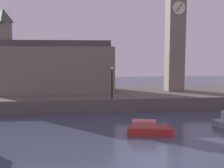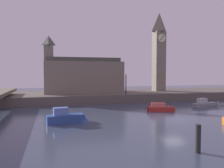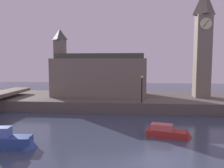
{
  "view_description": "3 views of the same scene",
  "coord_description": "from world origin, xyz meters",
  "px_view_note": "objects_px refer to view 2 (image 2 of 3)",
  "views": [
    {
      "loc": [
        -4.36,
        -16.03,
        6.63
      ],
      "look_at": [
        -0.33,
        17.57,
        2.81
      ],
      "focal_mm": 44.53,
      "sensor_mm": 36.0,
      "label": 1
    },
    {
      "loc": [
        -13.17,
        -22.17,
        5.29
      ],
      "look_at": [
        -2.45,
        17.45,
        3.22
      ],
      "focal_mm": 35.68,
      "sensor_mm": 36.0,
      "label": 2
    },
    {
      "loc": [
        -1.75,
        -15.08,
        6.81
      ],
      "look_at": [
        -4.65,
        14.82,
        3.92
      ],
      "focal_mm": 36.22,
      "sensor_mm": 36.0,
      "label": 3
    }
  ],
  "objects_px": {
    "clock_tower": "(159,51)",
    "boat_cruiser_grey": "(207,104)",
    "parliament_hall": "(82,75)",
    "boat_tour_blue": "(68,117)",
    "streetlamp": "(126,82)",
    "mooring_post_left": "(198,139)",
    "boat_dinghy_red": "(163,108)"
  },
  "relations": [
    {
      "from": "parliament_hall",
      "to": "boat_tour_blue",
      "type": "bearing_deg",
      "value": -101.73
    },
    {
      "from": "mooring_post_left",
      "to": "boat_dinghy_red",
      "type": "height_order",
      "value": "mooring_post_left"
    },
    {
      "from": "boat_dinghy_red",
      "to": "boat_cruiser_grey",
      "type": "xyz_separation_m",
      "value": [
        8.82,
        2.06,
        -0.01
      ]
    },
    {
      "from": "boat_cruiser_grey",
      "to": "clock_tower",
      "type": "bearing_deg",
      "value": 98.48
    },
    {
      "from": "parliament_hall",
      "to": "mooring_post_left",
      "type": "bearing_deg",
      "value": -83.17
    },
    {
      "from": "parliament_hall",
      "to": "clock_tower",
      "type": "bearing_deg",
      "value": -1.35
    },
    {
      "from": "streetlamp",
      "to": "boat_cruiser_grey",
      "type": "relative_size",
      "value": 0.68
    },
    {
      "from": "mooring_post_left",
      "to": "boat_tour_blue",
      "type": "relative_size",
      "value": 0.41
    },
    {
      "from": "parliament_hall",
      "to": "boat_cruiser_grey",
      "type": "xyz_separation_m",
      "value": [
        18.03,
        -13.23,
        -4.39
      ]
    },
    {
      "from": "clock_tower",
      "to": "boat_dinghy_red",
      "type": "distance_m",
      "value": 18.99
    },
    {
      "from": "boat_dinghy_red",
      "to": "parliament_hall",
      "type": "bearing_deg",
      "value": 121.05
    },
    {
      "from": "boat_tour_blue",
      "to": "mooring_post_left",
      "type": "bearing_deg",
      "value": -55.86
    },
    {
      "from": "clock_tower",
      "to": "boat_tour_blue",
      "type": "bearing_deg",
      "value": -136.85
    },
    {
      "from": "clock_tower",
      "to": "boat_dinghy_red",
      "type": "relative_size",
      "value": 3.7
    },
    {
      "from": "streetlamp",
      "to": "clock_tower",
      "type": "bearing_deg",
      "value": 32.14
    },
    {
      "from": "boat_tour_blue",
      "to": "boat_cruiser_grey",
      "type": "xyz_separation_m",
      "value": [
        22.02,
        5.99,
        -0.16
      ]
    },
    {
      "from": "streetlamp",
      "to": "boat_cruiser_grey",
      "type": "distance_m",
      "value": 13.61
    },
    {
      "from": "boat_cruiser_grey",
      "to": "parliament_hall",
      "type": "bearing_deg",
      "value": 143.72
    },
    {
      "from": "parliament_hall",
      "to": "streetlamp",
      "type": "xyz_separation_m",
      "value": [
        6.87,
        -6.19,
        -1.05
      ]
    },
    {
      "from": "streetlamp",
      "to": "boat_tour_blue",
      "type": "distance_m",
      "value": 17.27
    },
    {
      "from": "boat_dinghy_red",
      "to": "clock_tower",
      "type": "bearing_deg",
      "value": 65.16
    },
    {
      "from": "mooring_post_left",
      "to": "boat_tour_blue",
      "type": "height_order",
      "value": "mooring_post_left"
    },
    {
      "from": "clock_tower",
      "to": "boat_dinghy_red",
      "type": "height_order",
      "value": "clock_tower"
    },
    {
      "from": "mooring_post_left",
      "to": "boat_tour_blue",
      "type": "distance_m",
      "value": 13.63
    },
    {
      "from": "clock_tower",
      "to": "boat_cruiser_grey",
      "type": "distance_m",
      "value": 16.11
    },
    {
      "from": "clock_tower",
      "to": "mooring_post_left",
      "type": "height_order",
      "value": "clock_tower"
    },
    {
      "from": "streetlamp",
      "to": "boat_cruiser_grey",
      "type": "bearing_deg",
      "value": -32.28
    },
    {
      "from": "parliament_hall",
      "to": "boat_cruiser_grey",
      "type": "height_order",
      "value": "parliament_hall"
    },
    {
      "from": "clock_tower",
      "to": "boat_cruiser_grey",
      "type": "relative_size",
      "value": 3.07
    },
    {
      "from": "parliament_hall",
      "to": "boat_tour_blue",
      "type": "distance_m",
      "value": 20.09
    },
    {
      "from": "mooring_post_left",
      "to": "boat_cruiser_grey",
      "type": "distance_m",
      "value": 22.47
    },
    {
      "from": "streetlamp",
      "to": "mooring_post_left",
      "type": "bearing_deg",
      "value": -97.54
    }
  ]
}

